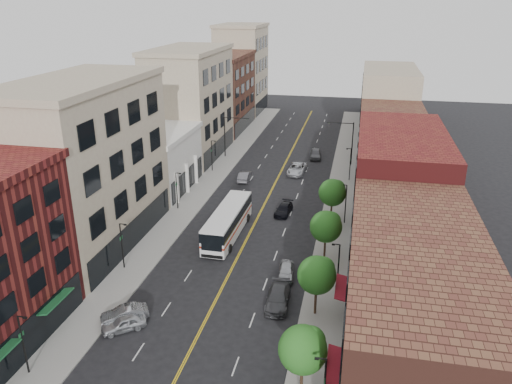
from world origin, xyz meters
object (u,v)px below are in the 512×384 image
Objects in this scene: car_angle_b at (124,314)px; car_lane_a at (284,209)px; car_angle_a at (124,323)px; car_parked_far at (286,271)px; city_bus at (228,221)px; car_parked_mid at (278,298)px; car_lane_behind at (245,176)px; car_lane_b at (297,169)px; car_lane_c at (316,154)px.

car_angle_b reaches higher than car_lane_a.
car_parked_far is (12.17, 11.43, 0.02)m from car_angle_a.
city_bus is 2.55× the size of car_parked_mid.
car_parked_mid is (12.17, 6.40, 0.08)m from car_angle_a.
car_lane_a is at bearing 122.72° from car_lane_behind.
car_angle_a is 1.33m from car_angle_b.
city_bus is 2.25× the size of car_lane_b.
car_angle_b is (-4.47, -18.21, -1.23)m from city_bus.
car_lane_c is at bearing 130.82° from car_angle_a.
car_parked_mid is 5.04m from car_parked_far.
car_angle_a is 0.93× the size of car_angle_b.
car_lane_c reaches higher than car_angle_b.
car_lane_behind is 13.84m from car_lane_a.
car_angle_b is at bearing -160.21° from car_parked_mid.
city_bus is 11.54m from car_parked_far.
car_lane_a is (-2.71, 15.55, -0.03)m from car_parked_far.
car_parked_mid is at bearing -76.64° from car_lane_a.
car_parked_far is 0.69× the size of car_lane_b.
car_angle_b is 0.72× the size of car_lane_b.
car_lane_behind is at bearing 98.03° from city_bus.
car_angle_a is at bearing -100.63° from city_bus.
car_lane_b is at bearing 133.59° from car_angle_b.
car_parked_mid is 0.88× the size of car_lane_b.
car_lane_behind is at bearing 105.98° from car_parked_mid.
car_lane_b is (-0.45, 16.40, 0.15)m from car_lane_a.
car_angle_a is at bearing -103.47° from car_lane_a.
car_angle_a is 0.97× the size of car_parked_far.
car_angle_a is at bearing 85.58° from car_lane_behind.
car_lane_a is (9.47, 26.98, -0.01)m from car_angle_a.
car_angle_a is 0.86× the size of car_lane_a.
car_lane_b is (-3.16, 36.98, 0.06)m from car_parked_mid.
car_parked_far is 32.10m from car_lane_b.
car_lane_behind is 1.02× the size of car_lane_a.
car_parked_mid reaches higher than car_parked_far.
car_lane_a is at bearing 95.11° from car_parked_mid.
car_lane_b is at bearing 78.92° from city_bus.
car_lane_a is 0.77× the size of car_lane_b.
car_angle_a is 38.38m from car_lane_behind.
car_angle_a is 0.75× the size of car_parked_mid.
city_bus reaches higher than car_angle_a.
car_lane_behind is at bearing 140.52° from car_angle_a.
city_bus reaches higher than car_lane_b.
car_angle_a reaches higher than car_lane_a.
car_parked_mid is 1.06× the size of car_lane_c.
car_lane_a is at bearing 125.14° from car_angle_b.
car_lane_behind is (-2.38, 18.91, -1.16)m from city_bus.
car_parked_mid is at bearing -95.82° from car_parked_far.
car_angle_b is at bearing -98.75° from car_lane_b.
car_angle_b is at bearing -105.33° from car_lane_a.
car_lane_behind is 0.95× the size of car_lane_c.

